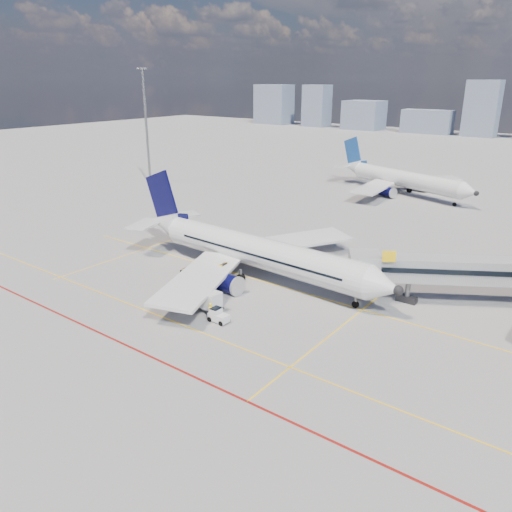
% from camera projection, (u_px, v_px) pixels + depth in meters
% --- Properties ---
extents(ground, '(420.00, 420.00, 0.00)m').
position_uv_depth(ground, '(214.00, 302.00, 54.97)').
color(ground, gray).
rests_on(ground, ground).
extents(apron_markings, '(90.00, 35.12, 0.01)m').
position_uv_depth(apron_markings, '(185.00, 313.00, 52.35)').
color(apron_markings, yellow).
rests_on(apron_markings, ground).
extents(jet_bridge, '(23.55, 15.78, 6.30)m').
position_uv_depth(jet_bridge, '(483.00, 272.00, 53.15)').
color(jet_bridge, gray).
rests_on(jet_bridge, ground).
extents(floodlight_mast_nw, '(3.20, 0.61, 25.45)m').
position_uv_depth(floodlight_mast_nw, '(146.00, 124.00, 111.60)').
color(floodlight_mast_nw, slate).
rests_on(floodlight_mast_nw, ground).
extents(main_aircraft, '(39.62, 34.50, 11.55)m').
position_uv_depth(main_aircraft, '(250.00, 250.00, 61.58)').
color(main_aircraft, silver).
rests_on(main_aircraft, ground).
extents(second_aircraft, '(34.77, 29.57, 10.66)m').
position_uv_depth(second_aircraft, '(401.00, 178.00, 105.35)').
color(second_aircraft, silver).
rests_on(second_aircraft, ground).
extents(baggage_tug, '(2.11, 1.29, 1.45)m').
position_uv_depth(baggage_tug, '(218.00, 315.00, 50.29)').
color(baggage_tug, silver).
rests_on(baggage_tug, ground).
extents(cargo_dolly, '(4.01, 1.80, 2.19)m').
position_uv_depth(cargo_dolly, '(204.00, 299.00, 52.81)').
color(cargo_dolly, black).
rests_on(cargo_dolly, ground).
extents(belt_loader, '(6.40, 2.28, 2.57)m').
position_uv_depth(belt_loader, '(199.00, 273.00, 61.35)').
color(belt_loader, black).
rests_on(belt_loader, ground).
extents(ramp_worker, '(0.66, 0.79, 1.85)m').
position_uv_depth(ramp_worker, '(211.00, 312.00, 50.57)').
color(ramp_worker, yellow).
rests_on(ramp_worker, ground).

